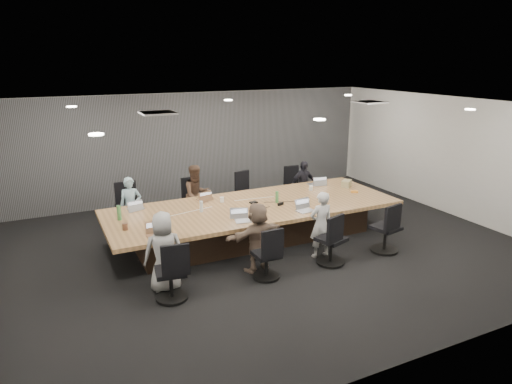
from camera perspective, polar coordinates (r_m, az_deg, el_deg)
name	(u,v)px	position (r m, az deg, el deg)	size (l,w,h in m)	color
floor	(265,247)	(9.24, 1.08, -6.90)	(10.00, 8.00, 0.00)	black
ceiling	(265,106)	(8.52, 1.18, 10.66)	(10.00, 8.00, 0.00)	white
wall_back	(198,145)	(12.39, -7.26, 5.81)	(10.00, 2.80, 0.00)	beige
wall_front	(419,259)	(5.70, 19.72, -7.93)	(10.00, 2.80, 0.00)	beige
wall_right	(452,157)	(11.84, 23.34, 4.10)	(8.00, 2.80, 0.00)	beige
curtain	(199,146)	(12.32, -7.14, 5.75)	(9.80, 0.04, 2.80)	#57585C
conference_table	(254,221)	(9.51, -0.26, -3.60)	(6.00, 2.20, 0.74)	black
chair_0	(128,211)	(10.41, -15.65, -2.26)	(0.58, 0.58, 0.86)	black
chair_1	(193,204)	(10.75, -7.94, -1.51)	(0.51, 0.51, 0.75)	black
chair_2	(244,197)	(11.19, -1.55, -0.58)	(0.52, 0.52, 0.77)	black
chair_3	(296,190)	(11.84, 4.98, 0.27)	(0.50, 0.50, 0.75)	black
chair_4	(171,276)	(7.33, -10.62, -10.28)	(0.54, 0.54, 0.80)	black
chair_5	(266,258)	(7.87, 1.31, -8.29)	(0.49, 0.49, 0.73)	black
chair_6	(331,243)	(8.49, 9.36, -6.33)	(0.54, 0.54, 0.81)	black
chair_7	(385,231)	(9.24, 15.88, -4.77)	(0.56, 0.56, 0.83)	black
person_0	(131,206)	(10.02, -15.37, -1.75)	(0.46, 0.30, 1.26)	#8EB2BF
laptop_0	(136,209)	(9.47, -14.80, -2.02)	(0.31, 0.21, 0.02)	#B2B2B7
person_1	(197,195)	(10.33, -7.40, -0.39)	(0.67, 0.52, 1.38)	#443024
laptop_1	(205,199)	(9.82, -6.40, -0.90)	(0.32, 0.22, 0.02)	#8C6647
person_3	(303,185)	(11.49, 5.89, 0.93)	(0.71, 0.29, 1.21)	black
laptop_3	(315,184)	(11.01, 7.40, 0.97)	(0.34, 0.24, 0.02)	#B2B2B7
person_4	(164,252)	(7.52, -11.44, -7.34)	(0.65, 0.42, 1.33)	#969696
laptop_4	(155,235)	(7.99, -12.47, -5.33)	(0.28, 0.19, 0.02)	#8C6647
person_5	(257,237)	(8.06, 0.19, -5.64)	(1.17, 0.37, 1.26)	#765F50
laptop_5	(245,221)	(8.48, -1.43, -3.63)	(0.35, 0.24, 0.02)	#B2B2B7
person_6	(321,225)	(8.67, 8.11, -4.07)	(0.47, 0.31, 1.29)	#B6B6B6
laptop_6	(306,211)	(9.07, 6.23, -2.37)	(0.34, 0.24, 0.02)	#B2B2B7
bottle_green_left	(119,213)	(8.88, -16.74, -2.52)	(0.08, 0.08, 0.28)	#478B46
bottle_green_right	(277,197)	(9.54, 2.64, -0.63)	(0.07, 0.07, 0.24)	#478B46
bottle_clear	(201,206)	(9.03, -6.85, -1.81)	(0.07, 0.07, 0.22)	silver
cup_white_far	(222,200)	(9.61, -4.27, -0.95)	(0.09, 0.09, 0.11)	white
cup_white_near	(311,188)	(10.50, 6.88, 0.49)	(0.09, 0.09, 0.11)	white
mug_brown	(125,227)	(8.38, -16.05, -4.18)	(0.10, 0.10, 0.12)	brown
mic_left	(241,216)	(8.74, -1.84, -2.97)	(0.16, 0.11, 0.03)	black
mic_right	(254,202)	(9.52, -0.31, -1.31)	(0.16, 0.10, 0.03)	black
stapler	(281,204)	(9.40, 3.09, -1.49)	(0.15, 0.04, 0.06)	black
canvas_bag	(346,183)	(10.94, 11.25, 1.06)	(0.28, 0.18, 0.15)	tan
snack_packet	(354,191)	(10.53, 12.19, 0.06)	(0.16, 0.11, 0.04)	orange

